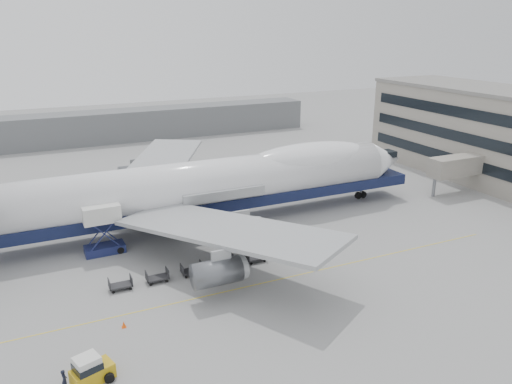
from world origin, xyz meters
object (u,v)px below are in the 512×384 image
baggage_tug (91,370)px  ground_worker (64,380)px  airliner (213,184)px  catering_truck (102,226)px

baggage_tug → ground_worker: bearing=167.1°
airliner → catering_truck: airliner is taller
ground_worker → catering_truck: bearing=-23.4°
airliner → ground_worker: size_ratio=38.27×
catering_truck → baggage_tug: bearing=-102.6°
catering_truck → ground_worker: 23.94m
airliner → catering_truck: 15.53m
catering_truck → baggage_tug: size_ratio=1.76×
airliner → catering_truck: bearing=-166.9°
baggage_tug → catering_truck: bearing=60.9°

